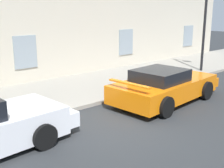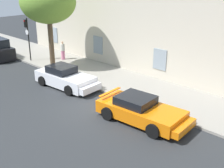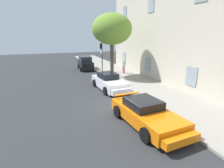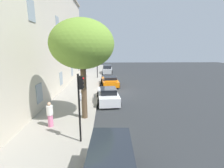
{
  "view_description": "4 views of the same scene",
  "coord_description": "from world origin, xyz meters",
  "px_view_note": "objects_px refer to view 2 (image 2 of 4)",
  "views": [
    {
      "loc": [
        -5.74,
        -6.2,
        3.48
      ],
      "look_at": [
        -0.1,
        0.21,
        1.29
      ],
      "focal_mm": 46.47,
      "sensor_mm": 36.0,
      "label": 1
    },
    {
      "loc": [
        11.25,
        -10.27,
        7.31
      ],
      "look_at": [
        0.03,
        1.39,
        1.1
      ],
      "focal_mm": 46.11,
      "sensor_mm": 36.0,
      "label": 2
    },
    {
      "loc": [
        10.48,
        -4.26,
        4.73
      ],
      "look_at": [
        -2.38,
        0.56,
        0.91
      ],
      "focal_mm": 28.32,
      "sensor_mm": 36.0,
      "label": 3
    },
    {
      "loc": [
        -19.07,
        1.05,
        5.09
      ],
      "look_at": [
        -0.63,
        0.39,
        1.03
      ],
      "focal_mm": 26.24,
      "sensor_mm": 36.0,
      "label": 4
    }
  ],
  "objects_px": {
    "sportscar_yellow_flank": "(143,111)",
    "traffic_light": "(27,32)",
    "sportscar_red_lead": "(67,78)",
    "tree_near_kerb": "(48,2)",
    "pedestrian_admiring": "(63,50)"
  },
  "relations": [
    {
      "from": "sportscar_yellow_flank",
      "to": "traffic_light",
      "type": "height_order",
      "value": "traffic_light"
    },
    {
      "from": "sportscar_red_lead",
      "to": "tree_near_kerb",
      "type": "bearing_deg",
      "value": 157.16
    },
    {
      "from": "sportscar_red_lead",
      "to": "traffic_light",
      "type": "relative_size",
      "value": 1.33
    },
    {
      "from": "sportscar_red_lead",
      "to": "tree_near_kerb",
      "type": "xyz_separation_m",
      "value": [
        -4.09,
        1.72,
        4.69
      ]
    },
    {
      "from": "sportscar_yellow_flank",
      "to": "tree_near_kerb",
      "type": "relative_size",
      "value": 0.74
    },
    {
      "from": "sportscar_red_lead",
      "to": "sportscar_yellow_flank",
      "type": "distance_m",
      "value": 6.88
    },
    {
      "from": "tree_near_kerb",
      "to": "traffic_light",
      "type": "relative_size",
      "value": 1.85
    },
    {
      "from": "tree_near_kerb",
      "to": "traffic_light",
      "type": "height_order",
      "value": "tree_near_kerb"
    },
    {
      "from": "pedestrian_admiring",
      "to": "traffic_light",
      "type": "bearing_deg",
      "value": -128.78
    },
    {
      "from": "tree_near_kerb",
      "to": "sportscar_yellow_flank",
      "type": "bearing_deg",
      "value": -10.59
    },
    {
      "from": "tree_near_kerb",
      "to": "sportscar_red_lead",
      "type": "bearing_deg",
      "value": -22.84
    },
    {
      "from": "traffic_light",
      "to": "pedestrian_admiring",
      "type": "height_order",
      "value": "traffic_light"
    },
    {
      "from": "sportscar_red_lead",
      "to": "sportscar_yellow_flank",
      "type": "height_order",
      "value": "sportscar_red_lead"
    },
    {
      "from": "pedestrian_admiring",
      "to": "sportscar_red_lead",
      "type": "bearing_deg",
      "value": -34.85
    },
    {
      "from": "pedestrian_admiring",
      "to": "tree_near_kerb",
      "type": "bearing_deg",
      "value": -57.44
    }
  ]
}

